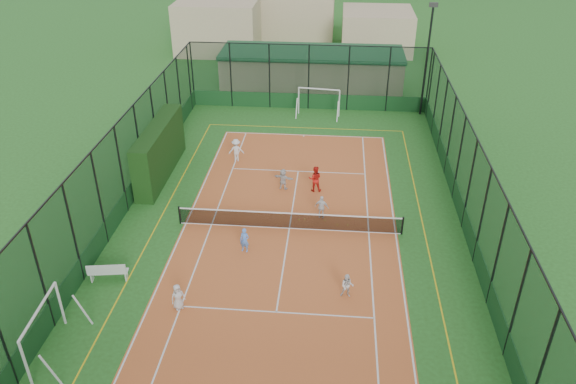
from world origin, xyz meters
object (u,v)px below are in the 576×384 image
at_px(futsal_goal_near, 44,332).
at_px(child_near_mid, 245,240).
at_px(child_near_right, 347,286).
at_px(futsal_goal_far, 319,102).
at_px(clubhouse, 312,69).
at_px(floodlight_ne, 427,61).
at_px(white_bench, 108,271).
at_px(child_far_left, 236,150).
at_px(child_far_back, 283,179).
at_px(child_far_right, 322,207).
at_px(coach, 315,179).
at_px(child_near_left, 178,297).

relative_size(futsal_goal_near, child_near_mid, 2.59).
bearing_deg(child_near_right, futsal_goal_far, 99.30).
relative_size(clubhouse, futsal_goal_near, 4.60).
distance_m(floodlight_ne, white_bench, 27.29).
distance_m(clubhouse, child_far_left, 15.08).
bearing_deg(child_near_mid, child_far_back, 90.27).
bearing_deg(child_near_mid, white_bench, -143.10).
xyz_separation_m(white_bench, child_far_right, (9.42, 6.11, 0.17)).
relative_size(floodlight_ne, clubhouse, 0.54).
distance_m(child_far_right, coach, 2.94).
bearing_deg(floodlight_ne, futsal_goal_near, -123.35).
bearing_deg(child_near_right, child_far_back, 115.26).
relative_size(futsal_goal_far, child_near_right, 2.78).
bearing_deg(coach, floodlight_ne, -123.94).
relative_size(floodlight_ne, child_far_left, 5.49).
distance_m(child_far_back, coach, 1.86).
bearing_deg(child_near_mid, child_far_left, 113.61).
relative_size(futsal_goal_far, child_near_left, 2.64).
height_order(white_bench, child_far_back, child_far_back).
bearing_deg(child_near_left, child_near_mid, 27.33).
xyz_separation_m(child_near_left, child_near_mid, (2.17, 4.33, 0.03)).
xyz_separation_m(white_bench, coach, (8.93, 9.00, 0.30)).
xyz_separation_m(floodlight_ne, child_far_left, (-12.64, -9.10, -3.36)).
relative_size(child_far_left, coach, 0.96).
relative_size(floodlight_ne, coach, 5.29).
bearing_deg(futsal_goal_far, child_near_mid, -92.60).
xyz_separation_m(white_bench, futsal_goal_far, (8.66, 20.65, 0.54)).
bearing_deg(child_far_left, child_far_right, 122.65).
height_order(child_near_left, child_far_back, child_far_back).
xyz_separation_m(clubhouse, futsal_goal_far, (0.86, -6.26, -0.54)).
bearing_deg(futsal_goal_near, futsal_goal_far, -23.54).
height_order(floodlight_ne, coach, floodlight_ne).
height_order(futsal_goal_far, child_far_right, futsal_goal_far).
distance_m(clubhouse, child_near_left, 28.82).
distance_m(child_near_left, child_far_right, 9.63).
distance_m(futsal_goal_near, child_far_left, 17.49).
bearing_deg(futsal_goal_near, child_near_right, -72.54).
height_order(futsal_goal_near, child_near_left, futsal_goal_near).
distance_m(child_far_left, child_far_right, 8.47).
distance_m(clubhouse, child_far_right, 20.88).
bearing_deg(coach, child_near_mid, 60.39).
bearing_deg(child_near_left, coach, 27.40).
xyz_separation_m(futsal_goal_near, child_near_left, (4.36, 2.92, -0.45)).
relative_size(white_bench, child_near_right, 1.52).
bearing_deg(clubhouse, floodlight_ne, -32.12).
height_order(floodlight_ne, futsal_goal_near, floodlight_ne).
xyz_separation_m(floodlight_ne, white_bench, (-16.40, -21.51, -3.63)).
height_order(white_bench, futsal_goal_near, futsal_goal_near).
height_order(child_near_mid, child_far_back, child_near_mid).
relative_size(child_near_left, child_near_mid, 0.95).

